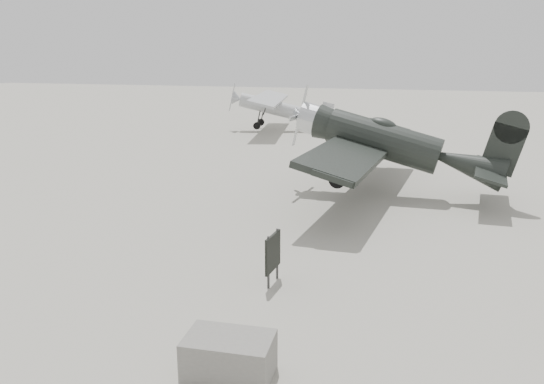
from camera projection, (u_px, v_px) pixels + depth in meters
The scene contains 5 objects.
ground at pixel (257, 253), 16.47m from camera, with size 160.00×160.00×0.00m, color gray.
lowwing_monoplane at pixel (393, 144), 22.64m from camera, with size 9.46×13.25×4.26m.
highwing_monoplane at pixel (277, 105), 42.11m from camera, with size 8.19×11.49×3.24m.
equipment_block at pixel (229, 357), 10.09m from camera, with size 1.67×1.04×0.83m, color slate.
sign_board at pixel (273, 253), 14.10m from camera, with size 0.15×1.00×1.45m.
Camera 1 is at (4.66, -14.73, 6.02)m, focal length 35.00 mm.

